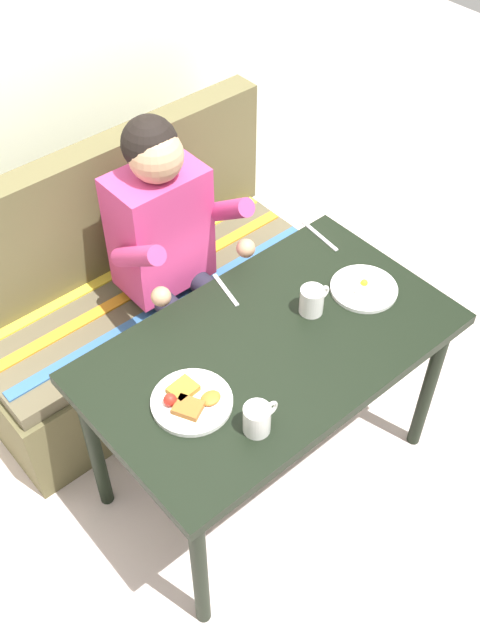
{
  "coord_description": "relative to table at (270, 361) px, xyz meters",
  "views": [
    {
      "loc": [
        -1.08,
        -1.1,
        2.46
      ],
      "look_at": [
        0.0,
        0.15,
        0.72
      ],
      "focal_mm": 41.02,
      "sensor_mm": 36.0,
      "label": 1
    }
  ],
  "objects": [
    {
      "name": "ground_plane",
      "position": [
        0.0,
        0.0,
        -0.65
      ],
      "size": [
        8.0,
        8.0,
        0.0
      ],
      "primitive_type": "plane",
      "color": "beige"
    },
    {
      "name": "back_wall",
      "position": [
        0.0,
        1.27,
        0.65
      ],
      "size": [
        4.4,
        0.1,
        2.6
      ],
      "primitive_type": "cube",
      "color": "silver",
      "rests_on": "ground"
    },
    {
      "name": "table",
      "position": [
        0.0,
        0.0,
        0.0
      ],
      "size": [
        1.2,
        0.7,
        0.73
      ],
      "color": "black",
      "rests_on": "ground"
    },
    {
      "name": "couch",
      "position": [
        0.0,
        0.76,
        -0.32
      ],
      "size": [
        1.44,
        0.56,
        1.0
      ],
      "color": "brown",
      "rests_on": "ground"
    },
    {
      "name": "person",
      "position": [
        0.05,
        0.59,
        0.09
      ],
      "size": [
        0.45,
        0.61,
        1.21
      ],
      "color": "#BF3873",
      "rests_on": "ground"
    },
    {
      "name": "plate_breakfast",
      "position": [
        -0.34,
        -0.02,
        0.1
      ],
      "size": [
        0.24,
        0.24,
        0.05
      ],
      "color": "white",
      "rests_on": "table"
    },
    {
      "name": "plate_eggs",
      "position": [
        0.4,
        -0.03,
        0.09
      ],
      "size": [
        0.23,
        0.23,
        0.04
      ],
      "color": "white",
      "rests_on": "table"
    },
    {
      "name": "coffee_mug",
      "position": [
        0.2,
        0.02,
        0.13
      ],
      "size": [
        0.12,
        0.08,
        0.1
      ],
      "color": "white",
      "rests_on": "table"
    },
    {
      "name": "coffee_mug_second",
      "position": [
        -0.25,
        -0.22,
        0.13
      ],
      "size": [
        0.12,
        0.08,
        0.1
      ],
      "color": "white",
      "rests_on": "table"
    },
    {
      "name": "fork",
      "position": [
        0.05,
        0.28,
        0.08
      ],
      "size": [
        0.05,
        0.17,
        0.0
      ],
      "primitive_type": "cube",
      "rotation": [
        0.0,
        0.0,
        -0.22
      ],
      "color": "silver",
      "rests_on": "table"
    },
    {
      "name": "knife",
      "position": [
        0.49,
        0.27,
        0.08
      ],
      "size": [
        0.04,
        0.2,
        0.0
      ],
      "primitive_type": "cube",
      "rotation": [
        0.0,
        0.0,
        -0.11
      ],
      "color": "silver",
      "rests_on": "table"
    }
  ]
}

